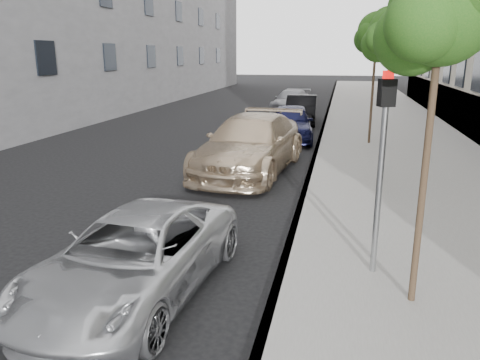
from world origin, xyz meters
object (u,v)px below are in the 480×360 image
(tree_near, at_px, (444,13))
(sedan_blue, at_px, (291,122))
(tree_mid, at_px, (393,32))
(sedan_rear, at_px, (291,101))
(tree_far, at_px, (378,31))
(suv, at_px, (251,144))
(minivan, at_px, (135,256))
(signal_pole, at_px, (382,152))
(sedan_black, at_px, (301,110))

(tree_near, relative_size, sedan_blue, 1.07)
(tree_mid, height_order, sedan_rear, tree_mid)
(sedan_blue, distance_m, sedan_rear, 10.50)
(tree_far, xyz_separation_m, suv, (-3.97, -5.27, -3.64))
(sedan_blue, bearing_deg, tree_near, -82.42)
(tree_far, bearing_deg, tree_mid, -90.00)
(sedan_blue, bearing_deg, minivan, -99.67)
(tree_mid, relative_size, tree_far, 0.92)
(tree_far, bearing_deg, signal_pole, -92.54)
(tree_far, height_order, sedan_blue, tree_far)
(sedan_rear, bearing_deg, sedan_black, -71.58)
(suv, bearing_deg, minivan, -85.46)
(tree_mid, distance_m, sedan_rear, 18.52)
(minivan, relative_size, sedan_rear, 0.96)
(tree_mid, xyz_separation_m, suv, (-3.97, 1.23, -3.32))
(tree_mid, xyz_separation_m, minivan, (-4.22, -6.97, -3.57))
(tree_near, bearing_deg, sedan_rear, 100.42)
(minivan, height_order, sedan_rear, sedan_rear)
(minivan, xyz_separation_m, sedan_rear, (-0.22, 24.61, 0.05))
(tree_mid, height_order, sedan_black, tree_mid)
(signal_pole, relative_size, sedan_black, 0.73)
(tree_far, relative_size, suv, 0.86)
(tree_near, xyz_separation_m, tree_mid, (-0.00, 6.50, 0.02))
(signal_pole, bearing_deg, tree_mid, 64.86)
(signal_pole, relative_size, minivan, 0.71)
(tree_mid, bearing_deg, sedan_black, 105.07)
(tree_mid, distance_m, sedan_black, 13.25)
(signal_pole, distance_m, suv, 7.78)
(tree_far, distance_m, minivan, 14.64)
(tree_near, distance_m, tree_mid, 6.50)
(sedan_black, relative_size, sedan_rear, 0.95)
(suv, xyz_separation_m, sedan_rear, (-0.46, 16.40, -0.20))
(tree_far, bearing_deg, minivan, -107.39)
(signal_pole, height_order, suv, signal_pole)
(minivan, bearing_deg, sedan_blue, 91.23)
(sedan_blue, relative_size, sedan_black, 1.00)
(signal_pole, relative_size, sedan_rear, 0.69)
(tree_far, bearing_deg, tree_near, -90.00)
(minivan, xyz_separation_m, sedan_black, (0.89, 19.33, 0.11))
(sedan_rear, bearing_deg, tree_mid, -69.32)
(minivan, xyz_separation_m, sedan_blue, (0.89, 14.17, 0.13))
(tree_mid, bearing_deg, signal_pole, -95.46)
(tree_far, distance_m, signal_pole, 12.36)
(tree_near, relative_size, signal_pole, 1.48)
(tree_mid, height_order, minivan, tree_mid)
(sedan_blue, xyz_separation_m, sedan_rear, (-1.11, 10.44, -0.08))
(signal_pole, xyz_separation_m, sedan_black, (-2.79, 17.98, -1.45))
(tree_near, distance_m, sedan_blue, 14.50)
(minivan, bearing_deg, sedan_black, 92.19)
(tree_near, height_order, tree_mid, tree_near)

